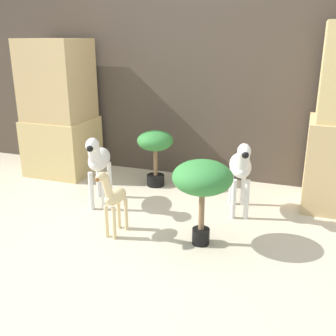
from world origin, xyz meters
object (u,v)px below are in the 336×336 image
giraffe_figurine (113,197)px  potted_palm_back (202,180)px  zebra_left (98,160)px  potted_palm_front (155,146)px  zebra_right (241,167)px

giraffe_figurine → potted_palm_back: size_ratio=0.87×
giraffe_figurine → potted_palm_back: bearing=7.8°
potted_palm_back → giraffe_figurine: bearing=-172.2°
zebra_left → potted_palm_front: zebra_left is taller
zebra_right → giraffe_figurine: 1.06m
potted_palm_front → potted_palm_back: potted_palm_back is taller
giraffe_figurine → potted_palm_front: potted_palm_front is taller
zebra_left → giraffe_figurine: (0.37, -0.46, -0.11)m
potted_palm_front → potted_palm_back: bearing=-53.5°
zebra_left → potted_palm_front: (0.29, 0.60, -0.01)m
giraffe_figurine → potted_palm_front: size_ratio=0.97×
zebra_right → zebra_left: bearing=-169.1°
zebra_left → potted_palm_back: 1.07m
giraffe_figurine → potted_palm_back: (0.64, 0.09, 0.18)m
zebra_left → potted_palm_back: size_ratio=1.05×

